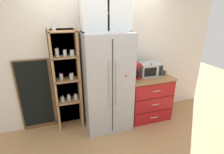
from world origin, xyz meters
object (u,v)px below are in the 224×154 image
object	(u,v)px
microwave	(149,69)
mug_charcoal	(164,73)
chalkboard_menu	(36,95)
refrigerator	(107,82)
coffee_maker	(135,70)
bottle_amber	(151,71)

from	to	relation	value
microwave	mug_charcoal	distance (m)	0.32
mug_charcoal	chalkboard_menu	world-z (taller)	chalkboard_menu
refrigerator	mug_charcoal	distance (m)	1.22
coffee_maker	mug_charcoal	distance (m)	0.65
refrigerator	mug_charcoal	size ratio (longest dim) A/B	15.87
refrigerator	coffee_maker	size ratio (longest dim) A/B	5.91
microwave	coffee_maker	xyz separation A→B (m)	(-0.34, -0.04, 0.03)
refrigerator	chalkboard_menu	bearing A→B (deg)	166.34
chalkboard_menu	mug_charcoal	bearing A→B (deg)	-7.07
refrigerator	microwave	world-z (taller)	refrigerator
coffee_maker	microwave	bearing A→B (deg)	7.03
mug_charcoal	bottle_amber	world-z (taller)	bottle_amber
microwave	chalkboard_menu	distance (m)	2.23
refrigerator	bottle_amber	distance (m)	0.90
coffee_maker	mug_charcoal	size ratio (longest dim) A/B	2.69
refrigerator	mug_charcoal	world-z (taller)	refrigerator
mug_charcoal	bottle_amber	xyz separation A→B (m)	(-0.32, -0.04, 0.08)
bottle_amber	coffee_maker	bearing A→B (deg)	168.41
microwave	chalkboard_menu	bearing A→B (deg)	173.80
microwave	mug_charcoal	xyz separation A→B (m)	(0.30, -0.07, -0.08)
microwave	mug_charcoal	world-z (taller)	microwave
bottle_amber	microwave	bearing A→B (deg)	80.27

